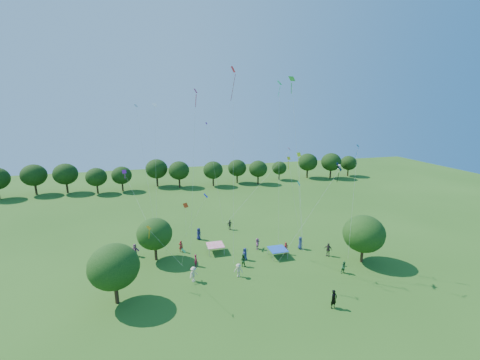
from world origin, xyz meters
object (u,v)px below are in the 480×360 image
object	(u,v)px
tent_red_stripe	(215,245)
near_tree_east	(364,234)
pirate_kite	(337,169)
near_tree_north	(155,234)
near_tree_west	(114,267)
red_high_kite	(233,106)
tent_blue	(278,249)
man_in_black	(334,299)

from	to	relation	value
tent_red_stripe	near_tree_east	bearing A→B (deg)	-23.52
near_tree_east	pirate_kite	size ratio (longest dim) A/B	0.52
pirate_kite	near_tree_north	bearing A→B (deg)	157.68
near_tree_west	red_high_kite	bearing A→B (deg)	21.27
near_tree_north	red_high_kite	size ratio (longest dim) A/B	0.25
tent_red_stripe	tent_blue	size ratio (longest dim) A/B	1.00
near_tree_east	tent_red_stripe	distance (m)	19.06
man_in_black	near_tree_north	bearing A→B (deg)	123.96
tent_blue	near_tree_east	bearing A→B (deg)	-23.12
man_in_black	tent_red_stripe	bearing A→B (deg)	106.43
near_tree_east	tent_blue	xyz separation A→B (m)	(-9.69, 4.14, -2.77)
tent_red_stripe	pirate_kite	distance (m)	18.75
near_tree_west	tent_blue	world-z (taller)	near_tree_west
near_tree_north	tent_red_stripe	bearing A→B (deg)	0.68
tent_blue	pirate_kite	bearing A→B (deg)	-46.00
pirate_kite	red_high_kite	xyz separation A→B (m)	(-10.65, 5.09, 6.91)
near_tree_east	red_high_kite	size ratio (longest dim) A/B	0.27
near_tree_north	tent_blue	xyz separation A→B (m)	(15.33, -3.30, -2.52)
near_tree_west	red_high_kite	distance (m)	20.99
red_high_kite	near_tree_east	bearing A→B (deg)	-15.33
tent_red_stripe	red_high_kite	xyz separation A→B (m)	(1.74, -3.26, 18.24)
near_tree_west	near_tree_north	bearing A→B (deg)	64.86
near_tree_east	tent_red_stripe	world-z (taller)	near_tree_east
near_tree_north	pirate_kite	distance (m)	23.47
near_tree_north	tent_blue	bearing A→B (deg)	-12.14
near_tree_north	near_tree_east	size ratio (longest dim) A/B	0.91
near_tree_east	tent_blue	distance (m)	10.89
near_tree_north	near_tree_west	bearing A→B (deg)	-115.14
near_tree_east	pirate_kite	world-z (taller)	pirate_kite
near_tree_east	pirate_kite	bearing A→B (deg)	-170.40
near_tree_west	near_tree_east	size ratio (longest dim) A/B	1.02
man_in_black	tent_blue	bearing A→B (deg)	81.91
pirate_kite	tent_blue	bearing A→B (deg)	134.00
tent_red_stripe	red_high_kite	bearing A→B (deg)	-61.89
tent_blue	pirate_kite	size ratio (longest dim) A/B	0.19
near_tree_east	tent_red_stripe	xyz separation A→B (m)	(-17.29, 7.53, -2.77)
near_tree_north	pirate_kite	xyz separation A→B (m)	(20.12, -8.26, 8.80)
near_tree_north	red_high_kite	distance (m)	18.62
near_tree_west	man_in_black	distance (m)	21.70
tent_red_stripe	near_tree_west	bearing A→B (deg)	-143.97
near_tree_west	pirate_kite	world-z (taller)	pirate_kite
pirate_kite	man_in_black	bearing A→B (deg)	-118.45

